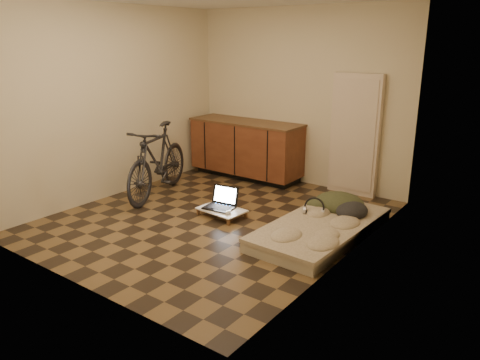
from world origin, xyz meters
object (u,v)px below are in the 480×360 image
Objects in this scene: bicycle at (157,157)px; laptop at (221,203)px; lap_desk at (222,210)px; futon at (321,229)px.

bicycle is 1.25m from laptop.
laptop is at bearing 139.06° from lap_desk.
futon is (2.50, 0.09, -0.48)m from bicycle.
futon is 4.71× the size of laptop.
bicycle is 0.92× the size of futon.
lap_desk is at bearing -23.75° from bicycle.
bicycle reaches higher than futon.
laptop is (-1.33, -0.15, 0.07)m from futon.
futon reaches higher than lap_desk.
futon is at bearing -16.64° from bicycle.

